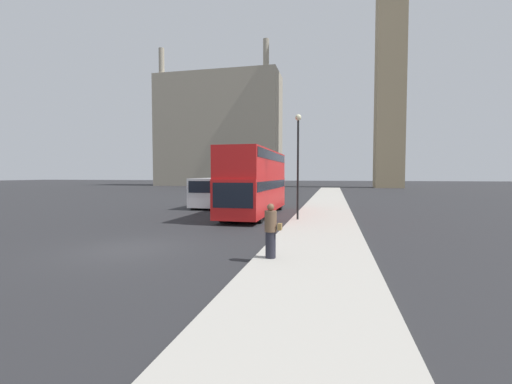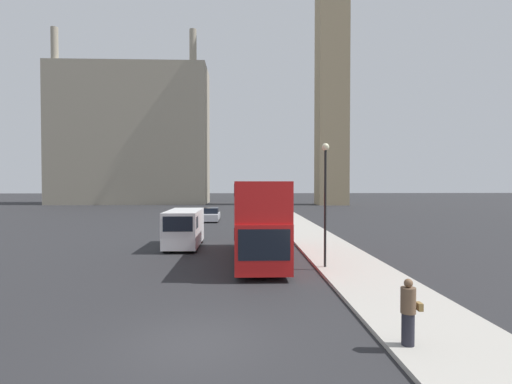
% 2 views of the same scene
% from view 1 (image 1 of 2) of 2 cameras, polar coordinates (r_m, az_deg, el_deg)
% --- Properties ---
extents(ground_plane, '(300.00, 300.00, 0.00)m').
position_cam_1_polar(ground_plane, '(13.68, -20.77, -8.94)').
color(ground_plane, '#28282B').
extents(sidewalk_strip, '(3.70, 120.00, 0.15)m').
position_cam_1_polar(sidewalk_strip, '(11.47, 9.66, -10.69)').
color(sidewalk_strip, '#ADA89E').
rests_on(sidewalk_strip, ground_plane).
extents(clock_tower, '(6.14, 6.31, 71.66)m').
position_cam_1_polar(clock_tower, '(85.42, 21.63, 26.11)').
color(clock_tower, tan).
rests_on(clock_tower, ground_plane).
extents(building_block_distant, '(30.90, 11.34, 33.87)m').
position_cam_1_polar(building_block_distant, '(88.74, -6.20, 10.10)').
color(building_block_distant, '#9E937F').
rests_on(building_block_distant, ground_plane).
extents(red_double_decker_bus, '(2.57, 10.72, 4.37)m').
position_cam_1_polar(red_double_decker_bus, '(23.26, -0.13, 2.06)').
color(red_double_decker_bus, red).
rests_on(red_double_decker_bus, ground_plane).
extents(white_van, '(2.13, 5.41, 2.47)m').
position_cam_1_polar(white_van, '(28.85, -7.45, 0.02)').
color(white_van, white).
rests_on(white_van, ground_plane).
extents(pedestrian, '(0.54, 0.38, 1.71)m').
position_cam_1_polar(pedestrian, '(10.78, 2.50, -6.49)').
color(pedestrian, '#23232D').
rests_on(pedestrian, sidewalk_strip).
extents(street_lamp, '(0.36, 0.36, 6.10)m').
position_cam_1_polar(street_lamp, '(20.12, 7.02, 6.75)').
color(street_lamp, black).
rests_on(street_lamp, sidewalk_strip).
extents(parked_sedan, '(1.83, 4.72, 1.50)m').
position_cam_1_polar(parked_sedan, '(46.15, 0.83, 0.30)').
color(parked_sedan, silver).
rests_on(parked_sedan, ground_plane).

